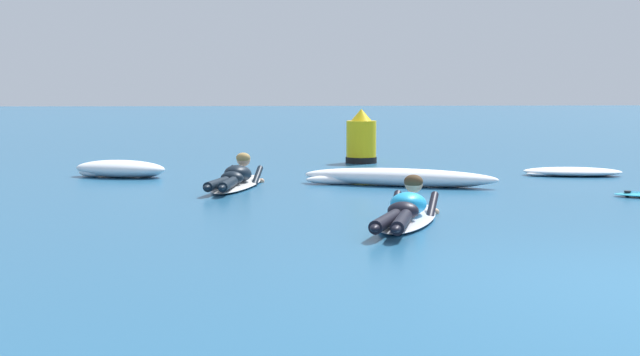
% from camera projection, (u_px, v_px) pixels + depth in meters
% --- Properties ---
extents(ground_plane, '(120.00, 120.00, 0.00)m').
position_uv_depth(ground_plane, '(426.00, 169.00, 16.52)').
color(ground_plane, '#235B84').
extents(surfer_near, '(1.25, 2.58, 0.53)m').
position_uv_depth(surfer_near, '(406.00, 211.00, 9.86)').
color(surfer_near, silver).
rests_on(surfer_near, ground).
extents(surfer_far, '(1.04, 2.64, 0.53)m').
position_uv_depth(surfer_far, '(236.00, 179.00, 13.39)').
color(surfer_far, white).
rests_on(surfer_far, ground).
extents(whitewater_front, '(2.99, 1.69, 0.27)m').
position_uv_depth(whitewater_front, '(399.00, 178.00, 13.65)').
color(whitewater_front, white).
rests_on(whitewater_front, ground).
extents(whitewater_mid_left, '(1.76, 1.05, 0.15)m').
position_uv_depth(whitewater_mid_left, '(572.00, 172.00, 15.25)').
color(whitewater_mid_left, white).
rests_on(whitewater_mid_left, ground).
extents(whitewater_mid_right, '(1.75, 1.22, 0.29)m').
position_uv_depth(whitewater_mid_right, '(120.00, 169.00, 15.00)').
color(whitewater_mid_right, white).
rests_on(whitewater_mid_right, ground).
extents(channel_marker_buoy, '(0.62, 0.62, 1.08)m').
position_uv_depth(channel_marker_buoy, '(361.00, 141.00, 17.84)').
color(channel_marker_buoy, yellow).
rests_on(channel_marker_buoy, ground).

